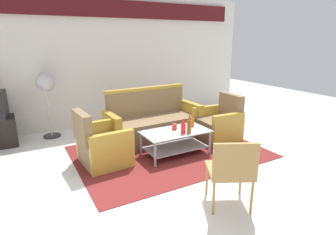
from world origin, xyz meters
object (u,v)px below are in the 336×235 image
(bottle_red, at_px, (183,128))
(couch, at_px, (153,123))
(pedestal_fan, at_px, (46,86))
(bottle_orange, at_px, (192,121))
(armchair_left, at_px, (102,146))
(coffee_table, at_px, (176,139))
(bottle_brown, at_px, (189,126))
(armchair_right, at_px, (218,125))
(wicker_chair, at_px, (232,168))
(cup, at_px, (174,127))

(bottle_red, bearing_deg, couch, 91.99)
(pedestal_fan, bearing_deg, bottle_orange, -42.11)
(armchair_left, height_order, coffee_table, armchair_left)
(bottle_brown, bearing_deg, pedestal_fan, 130.81)
(armchair_right, height_order, wicker_chair, armchair_right)
(pedestal_fan, distance_m, wicker_chair, 3.86)
(couch, bearing_deg, bottle_brown, 95.58)
(armchair_left, relative_size, bottle_orange, 3.69)
(coffee_table, xyz_separation_m, bottle_red, (0.04, -0.17, 0.23))
(armchair_left, xyz_separation_m, cup, (1.18, -0.18, 0.17))
(wicker_chair, bearing_deg, armchair_right, 81.40)
(bottle_brown, bearing_deg, wicker_chair, -105.18)
(coffee_table, height_order, bottle_brown, bottle_brown)
(coffee_table, xyz_separation_m, bottle_orange, (0.38, 0.08, 0.23))
(armchair_left, xyz_separation_m, pedestal_fan, (-0.52, 1.69, 0.73))
(bottle_orange, distance_m, bottle_brown, 0.35)
(couch, relative_size, wicker_chair, 2.17)
(bottle_brown, relative_size, cup, 2.93)
(cup, bearing_deg, wicker_chair, -98.83)
(coffee_table, bearing_deg, pedestal_fan, 130.93)
(bottle_red, height_order, cup, bottle_red)
(bottle_red, bearing_deg, bottle_orange, 35.47)
(armchair_right, distance_m, bottle_brown, 1.03)
(bottle_red, height_order, bottle_orange, bottle_red)
(cup, distance_m, pedestal_fan, 2.58)
(couch, bearing_deg, bottle_orange, 113.77)
(couch, bearing_deg, coffee_table, 87.38)
(wicker_chair, bearing_deg, armchair_left, 143.69)
(armchair_right, xyz_separation_m, bottle_brown, (-0.93, -0.39, 0.23))
(couch, relative_size, bottle_orange, 7.92)
(couch, xyz_separation_m, bottle_brown, (0.14, -1.02, 0.21))
(armchair_right, xyz_separation_m, coffee_table, (-1.07, -0.21, -0.02))
(coffee_table, bearing_deg, cup, 75.27)
(bottle_red, relative_size, cup, 2.43)
(bottle_red, distance_m, cup, 0.24)
(armchair_left, distance_m, cup, 1.20)
(bottle_brown, bearing_deg, bottle_orange, 47.11)
(pedestal_fan, bearing_deg, coffee_table, -49.07)
(couch, bearing_deg, armchair_left, 24.73)
(wicker_chair, bearing_deg, pedestal_fan, 139.48)
(bottle_brown, height_order, pedestal_fan, pedestal_fan)
(cup, xyz_separation_m, pedestal_fan, (-1.70, 1.86, 0.55))
(bottle_orange, bearing_deg, coffee_table, -168.74)
(couch, bearing_deg, pedestal_fan, -35.24)
(armchair_left, relative_size, bottle_red, 3.49)
(armchair_left, height_order, pedestal_fan, pedestal_fan)
(coffee_table, bearing_deg, bottle_red, -76.24)
(armchair_left, xyz_separation_m, wicker_chair, (0.92, -1.85, 0.21))
(bottle_brown, xyz_separation_m, cup, (-0.13, 0.25, -0.06))
(bottle_red, relative_size, bottle_orange, 1.06)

